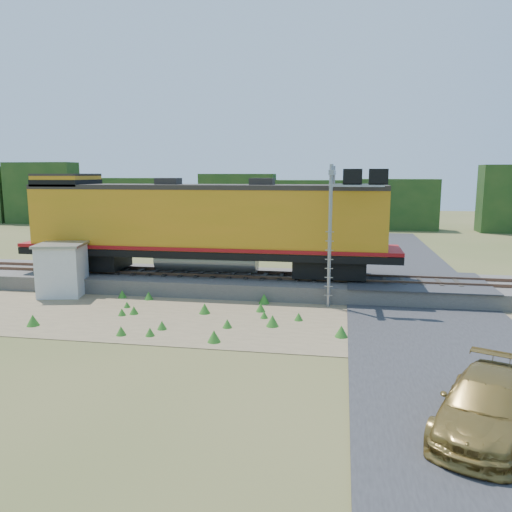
% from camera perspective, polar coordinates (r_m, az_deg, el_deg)
% --- Properties ---
extents(ground, '(140.00, 140.00, 0.00)m').
position_cam_1_polar(ground, '(21.39, 0.91, -7.72)').
color(ground, '#475123').
rests_on(ground, ground).
extents(ballast, '(70.00, 5.00, 0.80)m').
position_cam_1_polar(ballast, '(27.03, 2.90, -3.22)').
color(ballast, slate).
rests_on(ballast, ground).
extents(rails, '(70.00, 1.54, 0.16)m').
position_cam_1_polar(rails, '(26.93, 2.91, -2.22)').
color(rails, brown).
rests_on(rails, ballast).
extents(dirt_shoulder, '(26.00, 8.00, 0.03)m').
position_cam_1_polar(dirt_shoulder, '(22.23, -4.02, -7.03)').
color(dirt_shoulder, '#8C7754').
rests_on(dirt_shoulder, ground).
extents(road, '(7.00, 66.00, 0.86)m').
position_cam_1_polar(road, '(22.16, 19.56, -7.42)').
color(road, '#38383A').
rests_on(road, ground).
extents(tree_line_north, '(130.00, 3.00, 6.50)m').
position_cam_1_polar(tree_line_north, '(58.37, 6.79, 6.14)').
color(tree_line_north, '#1B3C15').
rests_on(tree_line_north, ground).
extents(weed_clumps, '(15.00, 6.20, 0.56)m').
position_cam_1_polar(weed_clumps, '(22.27, -8.05, -7.12)').
color(weed_clumps, '#2F7321').
rests_on(weed_clumps, ground).
extents(locomotive, '(20.70, 3.16, 5.34)m').
position_cam_1_polar(locomotive, '(27.42, -6.37, 3.68)').
color(locomotive, black).
rests_on(locomotive, rails).
extents(shed, '(2.77, 2.77, 2.74)m').
position_cam_1_polar(shed, '(27.80, -21.26, -1.42)').
color(shed, silver).
rests_on(shed, ground).
extents(signal_gantry, '(2.67, 6.20, 6.73)m').
position_cam_1_polar(signal_gantry, '(25.57, 9.42, 6.53)').
color(signal_gantry, gray).
rests_on(signal_gantry, ground).
extents(car, '(3.75, 5.19, 1.39)m').
position_cam_1_polar(car, '(13.90, 24.79, -15.23)').
color(car, olive).
rests_on(car, ground).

